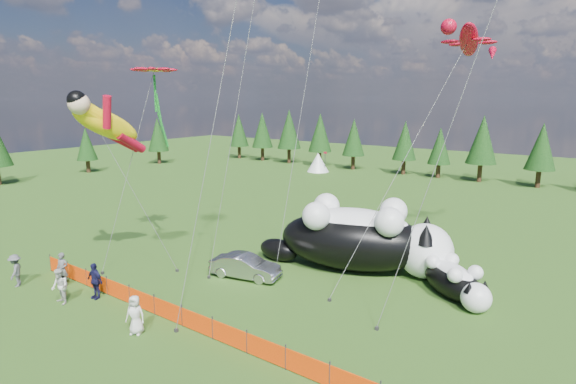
# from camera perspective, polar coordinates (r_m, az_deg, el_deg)

# --- Properties ---
(ground) EXTENTS (160.00, 160.00, 0.00)m
(ground) POSITION_cam_1_polar(r_m,az_deg,el_deg) (25.14, -9.55, -13.17)
(ground) COLOR #0D3309
(ground) RESTS_ON ground
(safety_fence) EXTENTS (22.06, 0.06, 1.10)m
(safety_fence) POSITION_cam_1_polar(r_m,az_deg,el_deg) (23.12, -15.00, -14.35)
(safety_fence) COLOR #262626
(safety_fence) RESTS_ON ground
(tree_line) EXTENTS (90.00, 4.00, 8.00)m
(tree_line) POSITION_cam_1_polar(r_m,az_deg,el_deg) (63.45, 20.36, 5.10)
(tree_line) COLOR black
(tree_line) RESTS_ON ground
(festival_tents) EXTENTS (50.00, 3.20, 2.80)m
(festival_tents) POSITION_cam_1_polar(r_m,az_deg,el_deg) (56.96, 29.53, 0.98)
(festival_tents) COLOR white
(festival_tents) RESTS_ON ground
(cat_large) EXTENTS (12.07, 6.87, 4.46)m
(cat_large) POSITION_cam_1_polar(r_m,az_deg,el_deg) (28.30, 9.37, -5.69)
(cat_large) COLOR black
(cat_large) RESTS_ON ground
(cat_small) EXTENTS (4.81, 4.22, 2.06)m
(cat_small) POSITION_cam_1_polar(r_m,az_deg,el_deg) (26.10, 20.41, -10.48)
(cat_small) COLOR black
(cat_small) RESTS_ON ground
(car) EXTENTS (4.49, 2.41, 1.41)m
(car) POSITION_cam_1_polar(r_m,az_deg,el_deg) (27.32, -5.43, -9.37)
(car) COLOR #ADACB1
(car) RESTS_ON ground
(spectator_a) EXTENTS (0.84, 0.70, 1.96)m
(spectator_a) POSITION_cam_1_polar(r_m,az_deg,el_deg) (29.01, -26.73, -8.77)
(spectator_a) COLOR #535458
(spectator_a) RESTS_ON ground
(spectator_b) EXTENTS (1.01, 0.69, 1.93)m
(spectator_b) POSITION_cam_1_polar(r_m,az_deg,el_deg) (26.60, -27.00, -10.65)
(spectator_b) COLOR silver
(spectator_b) RESTS_ON ground
(spectator_c) EXTENTS (1.20, 0.67, 1.98)m
(spectator_c) POSITION_cam_1_polar(r_m,az_deg,el_deg) (26.54, -23.32, -10.31)
(spectator_c) COLOR #15153A
(spectator_c) RESTS_ON ground
(spectator_d) EXTENTS (1.33, 1.29, 1.89)m
(spectator_d) POSITION_cam_1_polar(r_m,az_deg,el_deg) (30.21, -31.30, -8.51)
(spectator_d) COLOR #535458
(spectator_d) RESTS_ON ground
(spectator_e) EXTENTS (1.06, 0.91, 1.84)m
(spectator_e) POSITION_cam_1_polar(r_m,az_deg,el_deg) (22.20, -18.83, -14.55)
(spectator_e) COLOR silver
(spectator_e) RESTS_ON ground
(superhero_kite) EXTENTS (5.19, 5.13, 11.51)m
(superhero_kite) POSITION_cam_1_polar(r_m,az_deg,el_deg) (28.04, -22.09, 7.99)
(superhero_kite) COLOR yellow
(superhero_kite) RESTS_ON ground
(gecko_kite) EXTENTS (5.69, 13.34, 17.45)m
(gecko_kite) POSITION_cam_1_polar(r_m,az_deg,el_deg) (30.47, 21.98, 17.43)
(gecko_kite) COLOR #BB0924
(gecko_kite) RESTS_ON ground
(flower_kite) EXTENTS (3.45, 5.81, 12.81)m
(flower_kite) POSITION_cam_1_polar(r_m,az_deg,el_deg) (29.82, -16.67, 14.33)
(flower_kite) COLOR #BB0924
(flower_kite) RESTS_ON ground
(diamond_kite_c) EXTENTS (1.76, 3.96, 16.39)m
(diamond_kite_c) POSITION_cam_1_polar(r_m,az_deg,el_deg) (21.47, -6.60, 22.90)
(diamond_kite_c) COLOR #0B52B2
(diamond_kite_c) RESTS_ON ground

